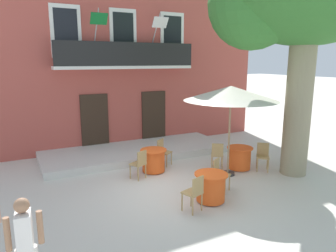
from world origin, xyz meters
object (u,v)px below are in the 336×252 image
Objects in this scene: cafe_chair_middle_1 at (195,191)px; cafe_chair_front_0 at (263,155)px; cafe_chair_near_tree_0 at (163,150)px; cafe_chair_middle_0 at (219,173)px; cafe_umbrella at (231,94)px; cafe_table_middle at (211,187)px; cafe_chair_front_1 at (217,154)px; cafe_table_front at (240,158)px; cafe_table_near_tree at (154,160)px; cafe_chair_near_tree_1 at (140,163)px; pedestrian_mid_plaza at (26,244)px.

cafe_chair_middle_1 is 1.00× the size of cafe_chair_front_0.
cafe_chair_middle_0 is at bearing -81.12° from cafe_chair_near_tree_0.
cafe_table_middle is at bearing -139.80° from cafe_umbrella.
cafe_chair_front_1 is 2.17m from cafe_umbrella.
cafe_chair_near_tree_0 is 1.00× the size of cafe_chair_front_0.
cafe_chair_middle_0 is 2.48m from cafe_umbrella.
cafe_table_front is (2.12, -1.55, -0.14)m from cafe_chair_near_tree_0.
cafe_chair_front_1 is (-1.29, 0.78, 0.00)m from cafe_chair_front_0.
cafe_chair_middle_1 and cafe_chair_front_0 have the same top height.
cafe_chair_middle_0 reaches higher than cafe_table_near_tree.
cafe_chair_near_tree_1 is at bearing 131.79° from cafe_chair_middle_0.
cafe_chair_middle_1 is at bearing -103.93° from cafe_chair_near_tree_0.
cafe_chair_near_tree_1 is (-0.65, -0.39, 0.14)m from cafe_table_near_tree.
cafe_chair_near_tree_0 is at bearing 98.88° from cafe_chair_middle_0.
pedestrian_mid_plaza is at bearing -160.30° from cafe_table_middle.
cafe_chair_middle_1 is 0.31× the size of cafe_umbrella.
cafe_table_middle is 2.81m from cafe_table_front.
cafe_table_near_tree is 0.30× the size of cafe_umbrella.
cafe_table_front is 0.95× the size of cafe_chair_front_0.
cafe_chair_near_tree_1 is 5.17m from pedestrian_mid_plaza.
cafe_table_front is at bearing 25.52° from pedestrian_mid_plaza.
cafe_table_front is at bearing 145.91° from cafe_chair_front_0.
pedestrian_mid_plaza reaches higher than cafe_table_front.
cafe_chair_near_tree_1 is 3.50m from cafe_umbrella.
cafe_chair_front_1 reaches higher than cafe_table_near_tree.
cafe_chair_middle_0 is 1.00× the size of cafe_chair_front_0.
cafe_chair_near_tree_1 is at bearing 173.09° from cafe_chair_front_1.
cafe_chair_near_tree_1 is 1.00× the size of cafe_chair_middle_0.
cafe_chair_middle_1 is (-1.29, -0.76, 0.00)m from cafe_chair_middle_0.
cafe_chair_near_tree_0 is 1.88m from cafe_chair_front_1.
cafe_chair_near_tree_1 is 2.64m from cafe_chair_middle_1.
cafe_table_near_tree is 1.00× the size of cafe_table_front.
cafe_table_front is 2.34m from cafe_umbrella.
cafe_chair_near_tree_1 reaches higher than cafe_table_front.
cafe_table_front is 0.77m from cafe_chair_front_0.
cafe_chair_near_tree_0 is at bearing 86.84° from cafe_table_middle.
cafe_table_near_tree is 2.90m from cafe_table_front.
cafe_chair_near_tree_0 is (0.58, 0.48, 0.14)m from cafe_table_near_tree.
cafe_chair_middle_1 is 3.55m from cafe_table_front.
cafe_table_middle is 3.05m from cafe_umbrella.
cafe_chair_near_tree_0 is 1.00× the size of cafe_chair_front_1.
cafe_chair_near_tree_1 is at bearing 164.47° from cafe_chair_front_0.
cafe_table_near_tree is at bearing 155.81° from cafe_chair_front_0.
cafe_chair_near_tree_0 is 2.75m from cafe_chair_middle_0.
cafe_umbrella is (1.60, 1.35, 2.22)m from cafe_table_middle.
cafe_chair_near_tree_0 reaches higher than cafe_table_middle.
cafe_chair_front_0 is at bearing 22.70° from cafe_chair_middle_1.
cafe_chair_middle_0 is at bearing 37.34° from cafe_table_middle.
cafe_umbrella reaches higher than cafe_chair_middle_1.
cafe_chair_front_1 is at bearing -39.45° from cafe_chair_near_tree_0.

